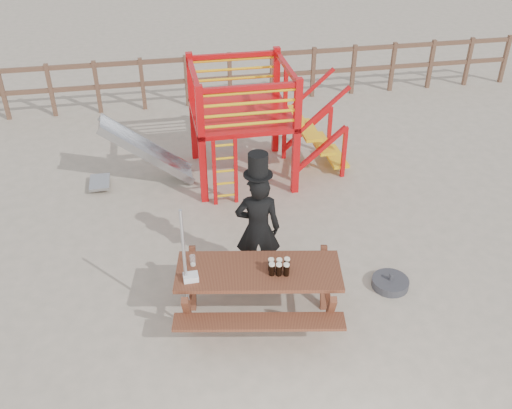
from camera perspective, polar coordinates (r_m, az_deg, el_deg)
name	(u,v)px	position (r m, az deg, el deg)	size (l,w,h in m)	color
ground	(273,305)	(7.81, 1.74, -10.02)	(60.00, 60.00, 0.00)	#B8A68F
back_fence	(208,74)	(13.44, -4.81, 12.89)	(15.09, 0.09, 1.20)	brown
playground_fort	(238,122)	(10.19, -1.85, 8.28)	(4.71, 1.84, 2.10)	red
picnic_table	(259,288)	(7.31, 0.26, -8.32)	(2.28, 1.77, 0.80)	brown
man_with_hat	(258,226)	(7.69, 0.19, -2.18)	(0.68, 0.51, 2.00)	black
metal_pole	(186,273)	(6.94, -7.05, -6.82)	(0.04, 0.04, 1.82)	#B2B2B7
parasol_base	(390,283)	(8.27, 13.27, -7.63)	(0.52, 0.52, 0.22)	#353539
paper_bag	(191,277)	(6.99, -6.54, -7.24)	(0.18, 0.14, 0.08)	white
stout_pints	(279,267)	(7.03, 2.32, -6.24)	(0.28, 0.20, 0.17)	black
empty_glasses	(193,261)	(7.19, -6.35, -5.62)	(0.07, 0.07, 0.15)	silver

